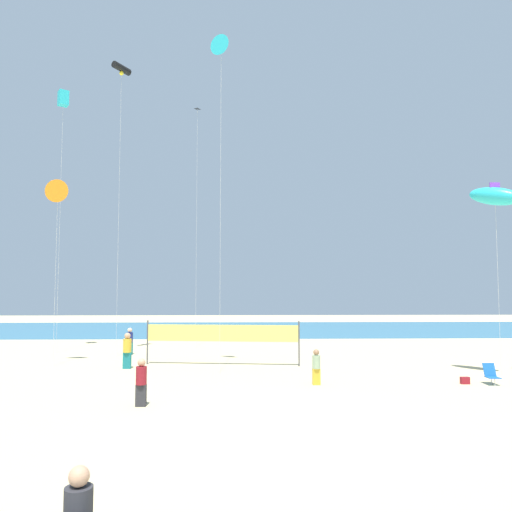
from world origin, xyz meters
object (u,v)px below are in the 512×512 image
at_px(beachgoer_navy_shirt, 130,340).
at_px(kite_orange_delta, 58,192).
at_px(beachgoer_mustard_shirt, 127,349).
at_px(beachgoer_maroon_shirt, 141,381).
at_px(beachgoer_sage_shirt, 316,366).
at_px(folding_beach_chair, 491,373).
at_px(kite_cyan_box, 63,99).
at_px(kite_black_tube, 122,70).
at_px(kite_cyan_inflatable, 495,196).
at_px(kite_cyan_delta, 221,47).
at_px(volleyball_net, 222,335).
at_px(beach_handbag, 465,380).
at_px(kite_black_diamond, 197,123).

xyz_separation_m(beachgoer_navy_shirt, kite_orange_delta, (-3.05, -4.40, 8.57)).
distance_m(beachgoer_mustard_shirt, kite_orange_delta, 9.49).
relative_size(beachgoer_maroon_shirt, beachgoer_sage_shirt, 1.10).
xyz_separation_m(folding_beach_chair, kite_cyan_box, (-22.86, 10.87, 16.38)).
relative_size(beachgoer_navy_shirt, kite_orange_delta, 0.17).
height_order(kite_black_tube, kite_cyan_box, kite_black_tube).
xyz_separation_m(beachgoer_navy_shirt, kite_cyan_inflatable, (19.06, -8.59, 7.61)).
xyz_separation_m(kite_orange_delta, kite_cyan_delta, (9.04, -2.36, 7.12)).
bearing_deg(beachgoer_mustard_shirt, kite_cyan_box, 42.10).
distance_m(beachgoer_maroon_shirt, volleyball_net, 9.38).
bearing_deg(beachgoer_maroon_shirt, beachgoer_sage_shirt, -125.41).
xyz_separation_m(beachgoer_sage_shirt, kite_cyan_delta, (-4.32, 3.00, 15.77)).
bearing_deg(kite_orange_delta, beachgoer_sage_shirt, -21.85).
bearing_deg(beachgoer_navy_shirt, folding_beach_chair, -125.25).
distance_m(kite_black_tube, kite_cyan_box, 4.88).
xyz_separation_m(volleyball_net, beach_handbag, (10.79, -5.43, -1.49)).
bearing_deg(volleyball_net, kite_black_tube, 152.54).
bearing_deg(kite_cyan_inflatable, folding_beach_chair, -131.82).
relative_size(beachgoer_maroon_shirt, kite_cyan_delta, 0.10).
distance_m(beachgoer_sage_shirt, beach_handbag, 6.52).
distance_m(beach_handbag, kite_cyan_delta, 19.89).
bearing_deg(kite_cyan_box, beachgoer_sage_shirt, -35.13).
distance_m(beachgoer_maroon_shirt, kite_cyan_box, 23.09).
relative_size(beachgoer_sage_shirt, volleyball_net, 0.18).
bearing_deg(kite_black_diamond, beach_handbag, -45.23).
xyz_separation_m(kite_cyan_box, kite_cyan_inflatable, (24.01, -9.58, -8.34)).
bearing_deg(folding_beach_chair, beachgoer_navy_shirt, 141.70).
distance_m(beachgoer_sage_shirt, folding_beach_chair, 7.60).
distance_m(beach_handbag, kite_black_diamond, 24.37).
bearing_deg(beachgoer_maroon_shirt, folding_beach_chair, -139.83).
distance_m(beachgoer_mustard_shirt, kite_black_diamond, 17.62).
bearing_deg(beach_handbag, beachgoer_mustard_shirt, 164.20).
bearing_deg(beach_handbag, kite_black_diamond, 134.77).
bearing_deg(beachgoer_sage_shirt, folding_beach_chair, 63.91).
distance_m(kite_cyan_inflatable, kite_orange_delta, 22.52).
xyz_separation_m(beachgoer_maroon_shirt, beachgoer_navy_shirt, (-3.54, 13.37, 0.01)).
bearing_deg(beachgoer_mustard_shirt, kite_cyan_delta, -107.97).
bearing_deg(volleyball_net, beachgoer_navy_shirt, 144.09).
bearing_deg(volleyball_net, kite_orange_delta, -179.71).
height_order(beachgoer_sage_shirt, kite_cyan_box, kite_cyan_box).
distance_m(beachgoer_maroon_shirt, beachgoer_sage_shirt, 7.68).
distance_m(volleyball_net, kite_cyan_box, 19.50).
distance_m(beachgoer_sage_shirt, kite_black_diamond, 21.13).
distance_m(folding_beach_chair, kite_cyan_inflatable, 8.22).
bearing_deg(folding_beach_chair, volleyball_net, 145.67).
height_order(volleyball_net, kite_black_diamond, kite_black_diamond).
bearing_deg(kite_cyan_box, beachgoer_mustard_shirt, -46.17).
distance_m(kite_black_diamond, kite_orange_delta, 12.27).
distance_m(kite_cyan_box, kite_cyan_delta, 13.41).
height_order(kite_cyan_box, kite_black_diamond, kite_cyan_box).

